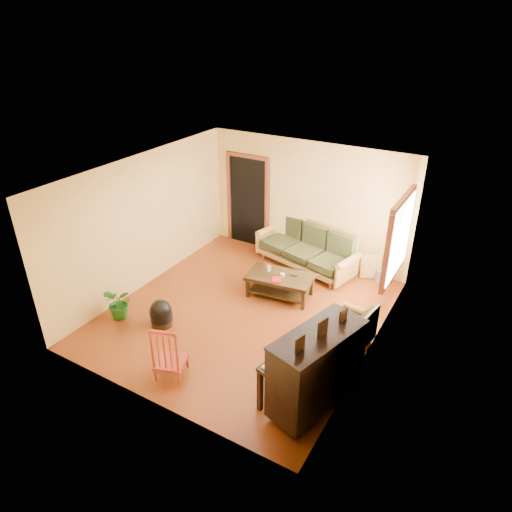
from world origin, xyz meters
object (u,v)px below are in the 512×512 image
Objects in this scene: coffee_table at (280,286)px; red_chair at (170,349)px; piano at (316,371)px; ceramic_crock at (381,275)px; footstool at (161,316)px; sofa at (306,247)px; potted_plant at (119,304)px; armchair at (349,326)px.

coffee_table is 2.77m from red_chair.
piano is 5.64× the size of ceramic_crock.
ceramic_crock is at bearing 108.65° from piano.
coffee_table is 2.29m from footstool.
sofa reaches higher than red_chair.
potted_plant is at bearing -165.46° from footstool.
footstool is (-1.34, -1.86, -0.04)m from coffee_table.
armchair is at bearing -25.19° from coffee_table.
potted_plant is (-0.77, -0.20, 0.11)m from footstool.
armchair is at bearing 20.04° from footstool.
coffee_table is 2.82m from piano.
coffee_table is 5.00× the size of ceramic_crock.
coffee_table is at bearing 143.16° from piano.
piano is at bearing -2.37° from potted_plant.
red_chair is (0.94, -0.87, 0.27)m from footstool.
ceramic_crock is (1.91, 4.26, -0.34)m from red_chair.
coffee_table reaches higher than ceramic_crock.
red_chair is (-0.40, -2.73, 0.24)m from coffee_table.
footstool is at bearing 14.54° from potted_plant.
red_chair reaches higher than potted_plant.
red_chair reaches higher than ceramic_crock.
potted_plant is (-3.76, -1.29, -0.10)m from armchair.
red_chair is (-0.34, -4.00, -0.01)m from sofa.
armchair is at bearing -86.55° from ceramic_crock.
footstool is 0.66× the size of potted_plant.
footstool is 0.42× the size of red_chair.
piano is at bearing -52.60° from coffee_table.
potted_plant is (-3.62, -3.59, 0.17)m from ceramic_crock.
armchair is 0.86× the size of red_chair.
coffee_table is (0.06, -1.27, -0.25)m from sofa.
coffee_table is at bearing 163.40° from armchair.
red_chair reaches higher than coffee_table.
footstool is 0.80m from potted_plant.
armchair reaches higher than ceramic_crock.
footstool reaches higher than ceramic_crock.
piano reaches higher than red_chair.
footstool is at bearing -130.03° from ceramic_crock.
armchair is 3.97m from potted_plant.
red_chair is (-2.05, -1.96, 0.07)m from armchair.
piano is 3.56× the size of footstool.
piano is at bearing -5.69° from red_chair.
red_chair is 3.74× the size of ceramic_crock.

